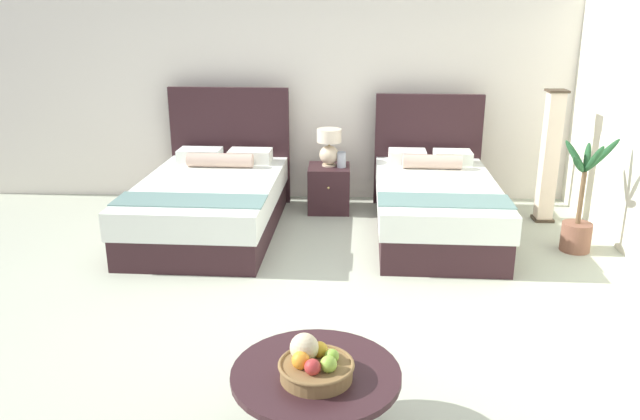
# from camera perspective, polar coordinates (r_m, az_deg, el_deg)

# --- Properties ---
(ground_plane) EXTENTS (9.32, 9.50, 0.02)m
(ground_plane) POSITION_cam_1_polar(r_m,az_deg,el_deg) (4.84, -0.45, -8.93)
(ground_plane) COLOR #B2B9A1
(wall_back) EXTENTS (9.32, 0.12, 2.56)m
(wall_back) POSITION_cam_1_polar(r_m,az_deg,el_deg) (7.31, 0.50, 10.99)
(wall_back) COLOR white
(wall_back) RESTS_ON ground
(bed_near_window) EXTENTS (1.42, 2.24, 1.32)m
(bed_near_window) POSITION_cam_1_polar(r_m,az_deg,el_deg) (6.42, -9.86, 0.85)
(bed_near_window) COLOR #321C20
(bed_near_window) RESTS_ON ground
(bed_near_corner) EXTENTS (1.25, 2.19, 1.26)m
(bed_near_corner) POSITION_cam_1_polar(r_m,az_deg,el_deg) (6.35, 10.40, 0.65)
(bed_near_corner) COLOR #321C20
(bed_near_corner) RESTS_ON ground
(nightstand) EXTENTS (0.46, 0.50, 0.50)m
(nightstand) POSITION_cam_1_polar(r_m,az_deg,el_deg) (6.97, 0.82, 2.00)
(nightstand) COLOR #321C20
(nightstand) RESTS_ON ground
(table_lamp) EXTENTS (0.27, 0.27, 0.41)m
(table_lamp) POSITION_cam_1_polar(r_m,az_deg,el_deg) (6.87, 0.84, 5.90)
(table_lamp) COLOR beige
(table_lamp) RESTS_ON nightstand
(vase) EXTENTS (0.10, 0.10, 0.17)m
(vase) POSITION_cam_1_polar(r_m,az_deg,el_deg) (6.84, 1.97, 4.60)
(vase) COLOR #ABB3BD
(vase) RESTS_ON nightstand
(coffee_table) EXTENTS (0.86, 0.86, 0.44)m
(coffee_table) POSITION_cam_1_polar(r_m,az_deg,el_deg) (3.32, -0.37, -16.20)
(coffee_table) COLOR #321C20
(coffee_table) RESTS_ON ground
(fruit_bowl) EXTENTS (0.38, 0.38, 0.21)m
(fruit_bowl) POSITION_cam_1_polar(r_m,az_deg,el_deg) (3.17, -0.52, -13.89)
(fruit_bowl) COLOR olive
(fruit_bowl) RESTS_ON coffee_table
(floor_lamp_corner) EXTENTS (0.20, 0.20, 1.38)m
(floor_lamp_corner) POSITION_cam_1_polar(r_m,az_deg,el_deg) (6.94, 20.17, 4.54)
(floor_lamp_corner) COLOR #413324
(floor_lamp_corner) RESTS_ON ground
(potted_palm) EXTENTS (0.53, 0.39, 1.08)m
(potted_palm) POSITION_cam_1_polar(r_m,az_deg,el_deg) (6.26, 22.49, -0.72)
(potted_palm) COLOR brown
(potted_palm) RESTS_ON ground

